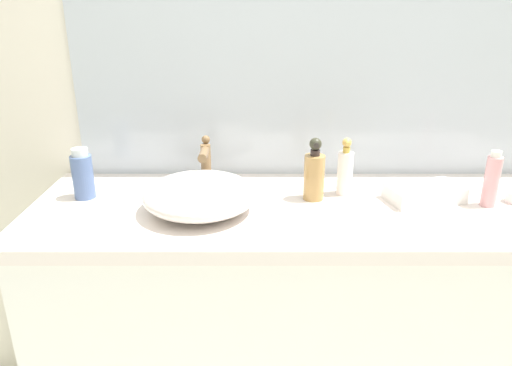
{
  "coord_description": "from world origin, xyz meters",
  "views": [
    {
      "loc": [
        -0.2,
        -0.95,
        1.48
      ],
      "look_at": [
        -0.2,
        0.38,
        0.97
      ],
      "focal_mm": 33.74,
      "sensor_mm": 36.0,
      "label": 1
    }
  ],
  "objects_px": {
    "lotion_bottle": "(82,175)",
    "spray_can": "(345,171)",
    "sink_basin": "(199,195)",
    "soap_dispenser": "(314,174)",
    "folded_hand_towel": "(424,193)",
    "perfume_bottle": "(491,180)"
  },
  "relations": [
    {
      "from": "perfume_bottle",
      "to": "soap_dispenser",
      "type": "bearing_deg",
      "value": 174.03
    },
    {
      "from": "sink_basin",
      "to": "soap_dispenser",
      "type": "bearing_deg",
      "value": 14.76
    },
    {
      "from": "lotion_bottle",
      "to": "spray_can",
      "type": "height_order",
      "value": "spray_can"
    },
    {
      "from": "sink_basin",
      "to": "perfume_bottle",
      "type": "xyz_separation_m",
      "value": [
        0.87,
        0.04,
        0.03
      ]
    },
    {
      "from": "spray_can",
      "to": "folded_hand_towel",
      "type": "xyz_separation_m",
      "value": [
        0.24,
        -0.06,
        -0.06
      ]
    },
    {
      "from": "lotion_bottle",
      "to": "spray_can",
      "type": "bearing_deg",
      "value": 2.12
    },
    {
      "from": "sink_basin",
      "to": "spray_can",
      "type": "bearing_deg",
      "value": 16.37
    },
    {
      "from": "lotion_bottle",
      "to": "perfume_bottle",
      "type": "xyz_separation_m",
      "value": [
        1.25,
        -0.07,
        0.01
      ]
    },
    {
      "from": "soap_dispenser",
      "to": "lotion_bottle",
      "type": "xyz_separation_m",
      "value": [
        -0.72,
        0.01,
        -0.01
      ]
    },
    {
      "from": "soap_dispenser",
      "to": "spray_can",
      "type": "bearing_deg",
      "value": 21.59
    },
    {
      "from": "folded_hand_towel",
      "to": "lotion_bottle",
      "type": "bearing_deg",
      "value": 178.68
    },
    {
      "from": "sink_basin",
      "to": "soap_dispenser",
      "type": "distance_m",
      "value": 0.36
    },
    {
      "from": "perfume_bottle",
      "to": "spray_can",
      "type": "xyz_separation_m",
      "value": [
        -0.42,
        0.1,
        -0.0
      ]
    },
    {
      "from": "lotion_bottle",
      "to": "folded_hand_towel",
      "type": "height_order",
      "value": "lotion_bottle"
    },
    {
      "from": "perfume_bottle",
      "to": "spray_can",
      "type": "distance_m",
      "value": 0.43
    },
    {
      "from": "lotion_bottle",
      "to": "perfume_bottle",
      "type": "relative_size",
      "value": 0.93
    },
    {
      "from": "sink_basin",
      "to": "spray_can",
      "type": "distance_m",
      "value": 0.47
    },
    {
      "from": "sink_basin",
      "to": "folded_hand_towel",
      "type": "height_order",
      "value": "sink_basin"
    },
    {
      "from": "perfume_bottle",
      "to": "sink_basin",
      "type": "bearing_deg",
      "value": -177.62
    },
    {
      "from": "soap_dispenser",
      "to": "lotion_bottle",
      "type": "distance_m",
      "value": 0.72
    },
    {
      "from": "lotion_bottle",
      "to": "perfume_bottle",
      "type": "distance_m",
      "value": 1.25
    },
    {
      "from": "soap_dispenser",
      "to": "lotion_bottle",
      "type": "height_order",
      "value": "soap_dispenser"
    }
  ]
}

